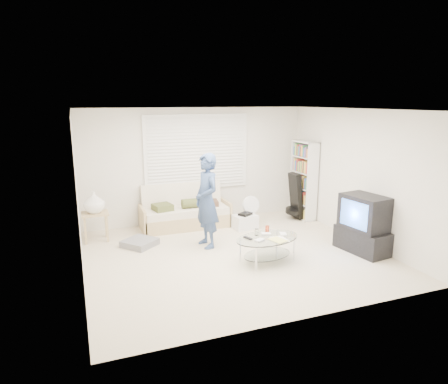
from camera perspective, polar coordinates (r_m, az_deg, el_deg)
name	(u,v)px	position (r m, az deg, el deg)	size (l,w,h in m)	color
ground	(235,255)	(7.08, 1.53, -8.97)	(5.00, 5.00, 0.00)	#C3B498
room_shell	(225,159)	(7.09, 0.15, 4.72)	(5.02, 4.52, 2.51)	silver
window_blinds	(197,152)	(8.72, -3.87, 5.71)	(2.32, 0.08, 1.62)	silver
futon_sofa	(185,213)	(8.55, -5.58, -3.01)	(1.87, 0.76, 0.92)	tan
grey_floor_pillow	(140,243)	(7.64, -11.94, -7.11)	(0.53, 0.53, 0.12)	slate
side_table	(94,204)	(7.95, -18.05, -1.69)	(0.49, 0.40, 0.98)	tan
bookshelf	(303,180)	(9.22, 11.29, 1.68)	(0.28, 0.74, 1.76)	white
guitar_case	(295,199)	(9.16, 10.17, -1.04)	(0.37, 0.38, 1.04)	black
floor_fan	(250,208)	(8.64, 3.78, -2.29)	(0.39, 0.26, 0.65)	white
storage_bin	(245,221)	(8.45, 3.04, -4.21)	(0.52, 0.39, 0.34)	white
tv_unit	(363,225)	(7.49, 19.30, -4.43)	(0.63, 1.01, 1.03)	black
coffee_table	(267,242)	(6.73, 6.22, -7.12)	(1.26, 0.94, 0.55)	silver
standing_person	(207,201)	(7.24, -2.48, -1.27)	(0.63, 0.42, 1.73)	navy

